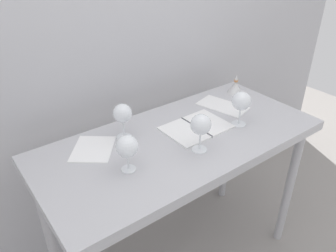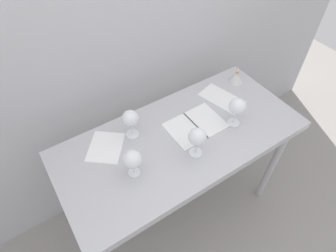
{
  "view_description": "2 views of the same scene",
  "coord_description": "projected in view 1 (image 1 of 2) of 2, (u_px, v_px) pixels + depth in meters",
  "views": [
    {
      "loc": [
        -0.86,
        -1.05,
        1.76
      ],
      "look_at": [
        -0.06,
        0.02,
        0.97
      ],
      "focal_mm": 35.6,
      "sensor_mm": 36.0,
      "label": 1
    },
    {
      "loc": [
        -0.62,
        -0.81,
        2.12
      ],
      "look_at": [
        -0.06,
        0.03,
        0.99
      ],
      "focal_mm": 30.36,
      "sensor_mm": 36.0,
      "label": 2
    }
  ],
  "objects": [
    {
      "name": "back_wall",
      "position": [
        123.0,
        32.0,
        1.74
      ],
      "size": [
        3.8,
        0.04,
        2.6
      ],
      "primitive_type": "cube",
      "color": "#B4B4B9",
      "rests_on": "ground_plane"
    },
    {
      "name": "steel_counter",
      "position": [
        181.0,
        155.0,
        1.66
      ],
      "size": [
        1.4,
        0.65,
        0.9
      ],
      "color": "#B6B6BB",
      "rests_on": "ground_plane"
    },
    {
      "name": "wine_glass_near_left",
      "position": [
        127.0,
        147.0,
        1.33
      ],
      "size": [
        0.09,
        0.09,
        0.16
      ],
      "color": "white",
      "rests_on": "steel_counter"
    },
    {
      "name": "wine_glass_far_left",
      "position": [
        123.0,
        114.0,
        1.54
      ],
      "size": [
        0.09,
        0.09,
        0.18
      ],
      "color": "white",
      "rests_on": "steel_counter"
    },
    {
      "name": "wine_glass_near_right",
      "position": [
        241.0,
        102.0,
        1.65
      ],
      "size": [
        0.1,
        0.1,
        0.18
      ],
      "color": "white",
      "rests_on": "steel_counter"
    },
    {
      "name": "wine_glass_near_center",
      "position": [
        200.0,
        126.0,
        1.45
      ],
      "size": [
        0.09,
        0.09,
        0.18
      ],
      "color": "white",
      "rests_on": "steel_counter"
    },
    {
      "name": "open_notebook",
      "position": [
        196.0,
        127.0,
        1.68
      ],
      "size": [
        0.33,
        0.24,
        0.01
      ],
      "rotation": [
        0.0,
        0.0,
        0.02
      ],
      "color": "white",
      "rests_on": "steel_counter"
    },
    {
      "name": "tasting_sheet_upper",
      "position": [
        222.0,
        106.0,
        1.89
      ],
      "size": [
        0.22,
        0.3,
        0.0
      ],
      "primitive_type": "cube",
      "rotation": [
        0.0,
        0.0,
        0.26
      ],
      "color": "white",
      "rests_on": "steel_counter"
    },
    {
      "name": "tasting_sheet_lower",
      "position": [
        93.0,
        149.0,
        1.52
      ],
      "size": [
        0.27,
        0.27,
        0.0
      ],
      "primitive_type": "cube",
      "rotation": [
        0.0,
        0.0,
        -0.68
      ],
      "color": "white",
      "rests_on": "steel_counter"
    },
    {
      "name": "decanter_funnel",
      "position": [
        235.0,
        87.0,
        2.02
      ],
      "size": [
        0.1,
        0.1,
        0.13
      ],
      "color": "silver",
      "rests_on": "steel_counter"
    }
  ]
}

